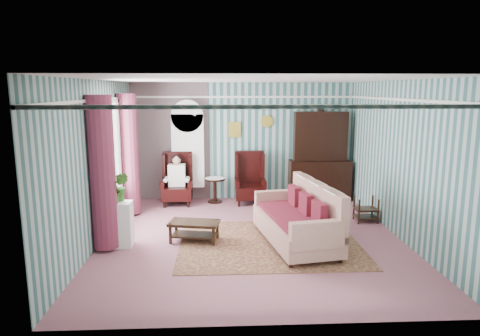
{
  "coord_description": "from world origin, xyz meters",
  "views": [
    {
      "loc": [
        -0.58,
        -7.59,
        2.74
      ],
      "look_at": [
        -0.18,
        0.6,
        1.22
      ],
      "focal_mm": 32.0,
      "sensor_mm": 36.0,
      "label": 1
    }
  ],
  "objects_px": {
    "coffee_table": "(194,231)",
    "plant_stand": "(116,224)",
    "wingback_left": "(177,179)",
    "floral_armchair": "(308,209)",
    "dresser_hutch": "(320,153)",
    "wingback_right": "(250,178)",
    "nest_table": "(366,209)",
    "round_side_table": "(215,190)",
    "sofa": "(295,215)",
    "seated_woman": "(177,180)",
    "bookcase": "(188,156)"
  },
  "relations": [
    {
      "from": "bookcase",
      "to": "floral_armchair",
      "type": "bearing_deg",
      "value": -47.13
    },
    {
      "from": "wingback_left",
      "to": "floral_armchair",
      "type": "height_order",
      "value": "wingback_left"
    },
    {
      "from": "round_side_table",
      "to": "sofa",
      "type": "xyz_separation_m",
      "value": [
        1.46,
        -2.94,
        0.24
      ]
    },
    {
      "from": "sofa",
      "to": "plant_stand",
      "type": "bearing_deg",
      "value": 79.35
    },
    {
      "from": "dresser_hutch",
      "to": "wingback_left",
      "type": "relative_size",
      "value": 1.89
    },
    {
      "from": "round_side_table",
      "to": "sofa",
      "type": "bearing_deg",
      "value": -63.68
    },
    {
      "from": "bookcase",
      "to": "coffee_table",
      "type": "distance_m",
      "value": 3.11
    },
    {
      "from": "bookcase",
      "to": "wingback_right",
      "type": "bearing_deg",
      "value": -14.57
    },
    {
      "from": "round_side_table",
      "to": "nest_table",
      "type": "relative_size",
      "value": 1.11
    },
    {
      "from": "wingback_right",
      "to": "nest_table",
      "type": "distance_m",
      "value": 2.81
    },
    {
      "from": "dresser_hutch",
      "to": "round_side_table",
      "type": "bearing_deg",
      "value": -177.36
    },
    {
      "from": "dresser_hutch",
      "to": "wingback_right",
      "type": "bearing_deg",
      "value": -171.23
    },
    {
      "from": "dresser_hutch",
      "to": "sofa",
      "type": "distance_m",
      "value": 3.33
    },
    {
      "from": "nest_table",
      "to": "plant_stand",
      "type": "height_order",
      "value": "plant_stand"
    },
    {
      "from": "seated_woman",
      "to": "floral_armchair",
      "type": "distance_m",
      "value": 3.52
    },
    {
      "from": "seated_woman",
      "to": "sofa",
      "type": "relative_size",
      "value": 0.53
    },
    {
      "from": "dresser_hutch",
      "to": "nest_table",
      "type": "distance_m",
      "value": 2.11
    },
    {
      "from": "dresser_hutch",
      "to": "wingback_left",
      "type": "height_order",
      "value": "dresser_hutch"
    },
    {
      "from": "sofa",
      "to": "floral_armchair",
      "type": "height_order",
      "value": "sofa"
    },
    {
      "from": "nest_table",
      "to": "sofa",
      "type": "xyz_separation_m",
      "value": [
        -1.71,
        -1.24,
        0.27
      ]
    },
    {
      "from": "bookcase",
      "to": "coffee_table",
      "type": "height_order",
      "value": "bookcase"
    },
    {
      "from": "seated_woman",
      "to": "sofa",
      "type": "xyz_separation_m",
      "value": [
        2.36,
        -2.79,
        -0.05
      ]
    },
    {
      "from": "wingback_left",
      "to": "wingback_right",
      "type": "bearing_deg",
      "value": 0.0
    },
    {
      "from": "wingback_left",
      "to": "floral_armchair",
      "type": "bearing_deg",
      "value": -39.8
    },
    {
      "from": "wingback_right",
      "to": "sofa",
      "type": "distance_m",
      "value": 2.86
    },
    {
      "from": "wingback_left",
      "to": "round_side_table",
      "type": "distance_m",
      "value": 0.97
    },
    {
      "from": "wingback_left",
      "to": "wingback_right",
      "type": "xyz_separation_m",
      "value": [
        1.75,
        0.0,
        0.0
      ]
    },
    {
      "from": "round_side_table",
      "to": "coffee_table",
      "type": "xyz_separation_m",
      "value": [
        -0.35,
        -2.71,
        -0.12
      ]
    },
    {
      "from": "round_side_table",
      "to": "plant_stand",
      "type": "distance_m",
      "value": 3.36
    },
    {
      "from": "dresser_hutch",
      "to": "coffee_table",
      "type": "height_order",
      "value": "dresser_hutch"
    },
    {
      "from": "plant_stand",
      "to": "sofa",
      "type": "distance_m",
      "value": 3.16
    },
    {
      "from": "dresser_hutch",
      "to": "round_side_table",
      "type": "height_order",
      "value": "dresser_hutch"
    },
    {
      "from": "bookcase",
      "to": "sofa",
      "type": "relative_size",
      "value": 1.01
    },
    {
      "from": "wingback_left",
      "to": "wingback_right",
      "type": "height_order",
      "value": "same"
    },
    {
      "from": "dresser_hutch",
      "to": "floral_armchair",
      "type": "xyz_separation_m",
      "value": [
        -0.8,
        -2.52,
        -0.7
      ]
    },
    {
      "from": "nest_table",
      "to": "coffee_table",
      "type": "height_order",
      "value": "nest_table"
    },
    {
      "from": "plant_stand",
      "to": "coffee_table",
      "type": "xyz_separation_m",
      "value": [
        1.35,
        0.19,
        -0.22
      ]
    },
    {
      "from": "wingback_right",
      "to": "sofa",
      "type": "height_order",
      "value": "wingback_right"
    },
    {
      "from": "round_side_table",
      "to": "plant_stand",
      "type": "bearing_deg",
      "value": -120.38
    },
    {
      "from": "wingback_left",
      "to": "plant_stand",
      "type": "distance_m",
      "value": 2.87
    },
    {
      "from": "wingback_right",
      "to": "floral_armchair",
      "type": "bearing_deg",
      "value": -67.1
    },
    {
      "from": "seated_woman",
      "to": "dresser_hutch",
      "type": "bearing_deg",
      "value": 4.41
    },
    {
      "from": "dresser_hutch",
      "to": "wingback_right",
      "type": "height_order",
      "value": "dresser_hutch"
    },
    {
      "from": "wingback_left",
      "to": "coffee_table",
      "type": "distance_m",
      "value": 2.66
    },
    {
      "from": "bookcase",
      "to": "seated_woman",
      "type": "distance_m",
      "value": 0.7
    },
    {
      "from": "coffee_table",
      "to": "plant_stand",
      "type": "bearing_deg",
      "value": -172.1
    },
    {
      "from": "wingback_right",
      "to": "round_side_table",
      "type": "distance_m",
      "value": 0.92
    },
    {
      "from": "seated_woman",
      "to": "floral_armchair",
      "type": "bearing_deg",
      "value": -39.8
    },
    {
      "from": "wingback_left",
      "to": "wingback_right",
      "type": "distance_m",
      "value": 1.75
    },
    {
      "from": "seated_woman",
      "to": "wingback_right",
      "type": "bearing_deg",
      "value": 0.0
    }
  ]
}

